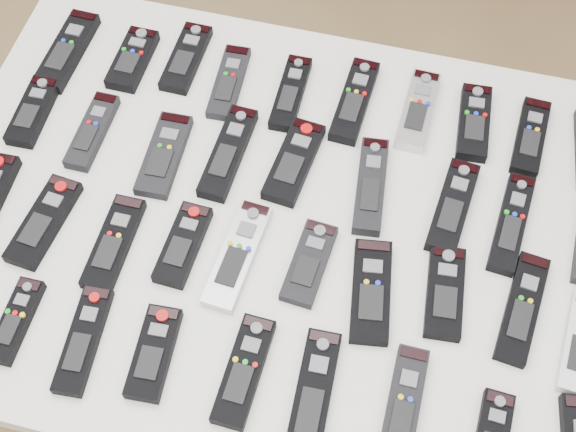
% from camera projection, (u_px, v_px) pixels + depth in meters
% --- Properties ---
extents(ground, '(4.00, 4.00, 0.00)m').
position_uv_depth(ground, '(314.00, 399.00, 2.01)').
color(ground, olive).
rests_on(ground, ground).
extents(table, '(1.25, 0.88, 0.78)m').
position_uv_depth(table, '(288.00, 238.00, 1.42)').
color(table, white).
rests_on(table, ground).
extents(remote_0, '(0.06, 0.20, 0.02)m').
position_uv_depth(remote_0, '(67.00, 51.00, 1.56)').
color(remote_0, black).
rests_on(remote_0, table).
extents(remote_1, '(0.06, 0.15, 0.02)m').
position_uv_depth(remote_1, '(133.00, 59.00, 1.55)').
color(remote_1, black).
rests_on(remote_1, table).
extents(remote_2, '(0.06, 0.17, 0.02)m').
position_uv_depth(remote_2, '(186.00, 58.00, 1.55)').
color(remote_2, black).
rests_on(remote_2, table).
extents(remote_3, '(0.06, 0.17, 0.02)m').
position_uv_depth(remote_3, '(229.00, 82.00, 1.52)').
color(remote_3, black).
rests_on(remote_3, table).
extents(remote_4, '(0.05, 0.17, 0.02)m').
position_uv_depth(remote_4, '(291.00, 93.00, 1.51)').
color(remote_4, black).
rests_on(remote_4, table).
extents(remote_5, '(0.06, 0.19, 0.02)m').
position_uv_depth(remote_5, '(354.00, 101.00, 1.50)').
color(remote_5, black).
rests_on(remote_5, table).
extents(remote_6, '(0.06, 0.18, 0.02)m').
position_uv_depth(remote_6, '(418.00, 111.00, 1.48)').
color(remote_6, '#B7B7BC').
rests_on(remote_6, table).
extents(remote_7, '(0.06, 0.17, 0.02)m').
position_uv_depth(remote_7, '(474.00, 122.00, 1.47)').
color(remote_7, black).
rests_on(remote_7, table).
extents(remote_8, '(0.06, 0.17, 0.02)m').
position_uv_depth(remote_8, '(530.00, 137.00, 1.45)').
color(remote_8, black).
rests_on(remote_8, table).
extents(remote_10, '(0.06, 0.15, 0.02)m').
position_uv_depth(remote_10, '(33.00, 112.00, 1.48)').
color(remote_10, black).
rests_on(remote_10, table).
extents(remote_11, '(0.05, 0.17, 0.02)m').
position_uv_depth(remote_11, '(92.00, 131.00, 1.46)').
color(remote_11, black).
rests_on(remote_11, table).
extents(remote_12, '(0.07, 0.18, 0.02)m').
position_uv_depth(remote_12, '(164.00, 155.00, 1.43)').
color(remote_12, black).
rests_on(remote_12, table).
extents(remote_13, '(0.06, 0.20, 0.02)m').
position_uv_depth(remote_13, '(228.00, 153.00, 1.43)').
color(remote_13, black).
rests_on(remote_13, table).
extents(remote_14, '(0.08, 0.18, 0.02)m').
position_uv_depth(remote_14, '(294.00, 162.00, 1.42)').
color(remote_14, black).
rests_on(remote_14, table).
extents(remote_15, '(0.07, 0.19, 0.02)m').
position_uv_depth(remote_15, '(371.00, 186.00, 1.40)').
color(remote_15, black).
rests_on(remote_15, table).
extents(remote_16, '(0.07, 0.19, 0.02)m').
position_uv_depth(remote_16, '(453.00, 207.00, 1.38)').
color(remote_16, black).
rests_on(remote_16, table).
extents(remote_17, '(0.06, 0.20, 0.02)m').
position_uv_depth(remote_17, '(511.00, 223.00, 1.36)').
color(remote_17, black).
rests_on(remote_17, table).
extents(remote_20, '(0.07, 0.18, 0.02)m').
position_uv_depth(remote_20, '(44.00, 222.00, 1.36)').
color(remote_20, black).
rests_on(remote_20, table).
extents(remote_21, '(0.05, 0.18, 0.02)m').
position_uv_depth(remote_21, '(114.00, 243.00, 1.34)').
color(remote_21, black).
rests_on(remote_21, table).
extents(remote_22, '(0.06, 0.15, 0.02)m').
position_uv_depth(remote_22, '(183.00, 245.00, 1.34)').
color(remote_22, black).
rests_on(remote_22, table).
extents(remote_23, '(0.07, 0.21, 0.02)m').
position_uv_depth(remote_23, '(238.00, 255.00, 1.33)').
color(remote_23, '#B7B7BC').
rests_on(remote_23, table).
extents(remote_24, '(0.07, 0.16, 0.02)m').
position_uv_depth(remote_24, '(309.00, 263.00, 1.32)').
color(remote_24, black).
rests_on(remote_24, table).
extents(remote_25, '(0.09, 0.19, 0.02)m').
position_uv_depth(remote_25, '(371.00, 291.00, 1.29)').
color(remote_25, black).
rests_on(remote_25, table).
extents(remote_26, '(0.07, 0.17, 0.02)m').
position_uv_depth(remote_26, '(445.00, 293.00, 1.29)').
color(remote_26, black).
rests_on(remote_26, table).
extents(remote_27, '(0.07, 0.20, 0.02)m').
position_uv_depth(remote_27, '(522.00, 308.00, 1.28)').
color(remote_27, black).
rests_on(remote_27, table).
extents(remote_30, '(0.04, 0.14, 0.02)m').
position_uv_depth(remote_30, '(16.00, 321.00, 1.27)').
color(remote_30, black).
rests_on(remote_30, table).
extents(remote_31, '(0.06, 0.18, 0.02)m').
position_uv_depth(remote_31, '(83.00, 340.00, 1.25)').
color(remote_31, black).
rests_on(remote_31, table).
extents(remote_32, '(0.06, 0.15, 0.02)m').
position_uv_depth(remote_32, '(154.00, 353.00, 1.24)').
color(remote_32, black).
rests_on(remote_32, table).
extents(remote_33, '(0.06, 0.18, 0.02)m').
position_uv_depth(remote_33, '(244.00, 371.00, 1.22)').
color(remote_33, black).
rests_on(remote_33, table).
extents(remote_34, '(0.06, 0.21, 0.02)m').
position_uv_depth(remote_34, '(313.00, 395.00, 1.21)').
color(remote_34, black).
rests_on(remote_34, table).
extents(remote_35, '(0.05, 0.19, 0.02)m').
position_uv_depth(remote_35, '(403.00, 407.00, 1.20)').
color(remote_35, black).
rests_on(remote_35, table).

